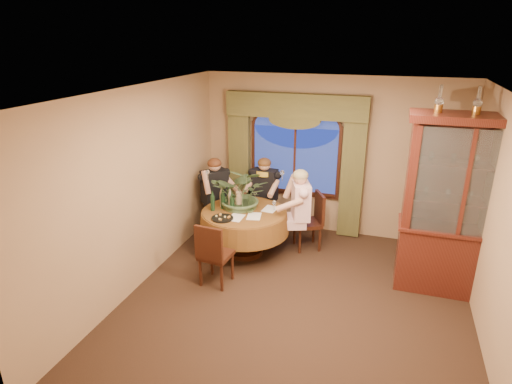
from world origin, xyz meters
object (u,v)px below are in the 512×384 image
(chair_right, at_px, (307,222))
(person_back, at_px, (215,196))
(person_scarf, at_px, (265,195))
(wine_bottle_0, at_px, (232,202))
(wine_bottle_3, at_px, (213,201))
(chair_front_left, at_px, (216,253))
(stoneware_vase, at_px, (239,199))
(wine_bottle_5, at_px, (229,195))
(olive_bowl, at_px, (249,211))
(wine_bottle_1, at_px, (223,199))
(dining_table, at_px, (244,232))
(wine_bottle_4, at_px, (222,197))
(oil_lamp_left, at_px, (440,99))
(chair_back_right, at_px, (262,204))
(oil_lamp_center, at_px, (478,100))
(centerpiece_plant, at_px, (242,172))
(chair_back, at_px, (219,207))
(person_pink, at_px, (300,212))
(china_cabinet, at_px, (459,208))
(wine_bottle_2, at_px, (230,199))

(chair_right, bearing_deg, person_back, 59.34)
(chair_right, bearing_deg, person_scarf, 34.80)
(wine_bottle_0, distance_m, wine_bottle_3, 0.32)
(chair_front_left, relative_size, stoneware_vase, 3.76)
(wine_bottle_0, xyz_separation_m, wine_bottle_5, (-0.16, 0.28, 0.00))
(olive_bowl, bearing_deg, wine_bottle_1, 177.69)
(dining_table, distance_m, wine_bottle_3, 0.74)
(olive_bowl, distance_m, wine_bottle_5, 0.52)
(chair_right, height_order, person_back, person_back)
(wine_bottle_0, distance_m, wine_bottle_4, 0.28)
(wine_bottle_0, height_order, wine_bottle_5, same)
(oil_lamp_left, distance_m, chair_back_right, 3.63)
(dining_table, distance_m, oil_lamp_center, 3.84)
(centerpiece_plant, distance_m, wine_bottle_0, 0.50)
(chair_back, xyz_separation_m, person_scarf, (0.77, 0.31, 0.22))
(oil_lamp_center, xyz_separation_m, stoneware_vase, (-3.23, 0.29, -1.79))
(chair_back, height_order, wine_bottle_1, wine_bottle_1)
(stoneware_vase, bearing_deg, person_pink, 9.25)
(wine_bottle_5, bearing_deg, chair_back_right, 68.19)
(chair_back_right, relative_size, olive_bowl, 6.69)
(chair_back, bearing_deg, wine_bottle_0, 79.09)
(china_cabinet, xyz_separation_m, stoneware_vase, (-3.23, 0.29, -0.37))
(dining_table, xyz_separation_m, wine_bottle_3, (-0.49, -0.13, 0.54))
(dining_table, bearing_deg, oil_lamp_center, -2.38)
(chair_right, distance_m, wine_bottle_1, 1.47)
(centerpiece_plant, relative_size, olive_bowl, 7.26)
(chair_back, distance_m, wine_bottle_4, 0.78)
(chair_front_left, height_order, centerpiece_plant, centerpiece_plant)
(chair_front_left, xyz_separation_m, olive_bowl, (0.18, 0.96, 0.29))
(stoneware_vase, bearing_deg, chair_back_right, 81.37)
(chair_back, relative_size, centerpiece_plant, 0.92)
(dining_table, xyz_separation_m, wine_bottle_2, (-0.26, 0.04, 0.54))
(chair_right, height_order, chair_back, same)
(china_cabinet, height_order, wine_bottle_5, china_cabinet)
(oil_lamp_left, height_order, centerpiece_plant, oil_lamp_left)
(person_scarf, distance_m, wine_bottle_4, 1.02)
(oil_lamp_center, distance_m, wine_bottle_4, 3.92)
(person_pink, bearing_deg, wine_bottle_2, 83.61)
(chair_back_right, relative_size, wine_bottle_0, 2.91)
(wine_bottle_1, xyz_separation_m, wine_bottle_3, (-0.13, -0.12, 0.00))
(chair_back_right, xyz_separation_m, wine_bottle_4, (-0.40, -0.93, 0.44))
(oil_lamp_left, height_order, chair_back_right, oil_lamp_left)
(person_back, height_order, olive_bowl, person_back)
(chair_back, bearing_deg, person_back, 14.56)
(stoneware_vase, relative_size, wine_bottle_5, 0.77)
(china_cabinet, distance_m, stoneware_vase, 3.27)
(china_cabinet, xyz_separation_m, oil_lamp_center, (0.00, 0.00, 1.42))
(chair_back_right, height_order, stoneware_vase, stoneware_vase)
(china_cabinet, relative_size, chair_back, 2.60)
(oil_lamp_left, height_order, wine_bottle_3, oil_lamp_left)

